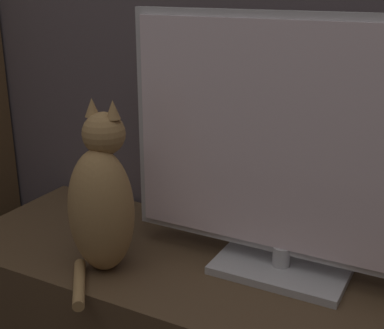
{
  "coord_description": "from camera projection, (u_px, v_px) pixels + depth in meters",
  "views": [
    {
      "loc": [
        0.48,
        -0.18,
        1.13
      ],
      "look_at": [
        -0.08,
        0.88,
        0.72
      ],
      "focal_mm": 50.0,
      "sensor_mm": 36.0,
      "label": 1
    }
  ],
  "objects": [
    {
      "name": "cat",
      "position": [
        102.0,
        202.0,
        1.31
      ],
      "size": [
        0.18,
        0.28,
        0.43
      ],
      "rotation": [
        0.0,
        0.0,
        0.06
      ],
      "color": "#997547",
      "rests_on": "tv_stand"
    },
    {
      "name": "tv",
      "position": [
        288.0,
        152.0,
        1.25
      ],
      "size": [
        0.82,
        0.2,
        0.64
      ],
      "color": "#B7B7BC",
      "rests_on": "tv_stand"
    }
  ]
}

